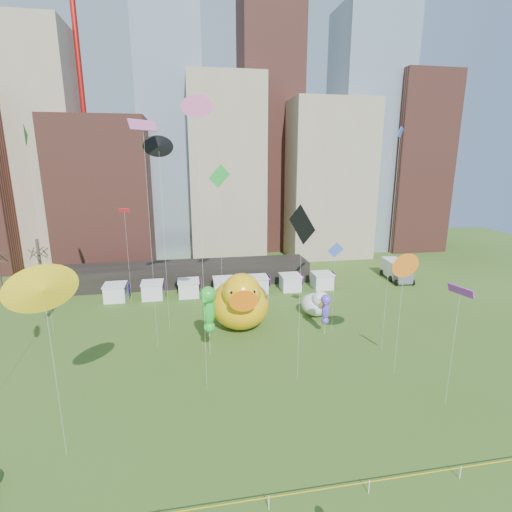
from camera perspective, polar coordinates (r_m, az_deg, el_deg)
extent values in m
plane|color=#3A5A1C|center=(25.85, 1.90, -33.38)|extent=(160.00, 160.00, 0.00)
cube|color=gray|center=(83.29, -29.50, 13.71)|extent=(14.00, 12.00, 42.00)
cube|color=brown|center=(74.65, -21.42, 8.52)|extent=(16.00, 14.00, 26.00)
cube|color=#8C9EB2|center=(81.51, -12.48, 19.76)|extent=(12.00, 12.00, 55.00)
cube|color=gray|center=(77.46, -4.57, 12.57)|extent=(14.00, 14.00, 34.00)
cube|color=brown|center=(86.23, 2.00, 24.10)|extent=(12.00, 12.00, 68.00)
cube|color=gray|center=(80.13, 10.26, 11.01)|extent=(16.00, 14.00, 30.00)
cube|color=#8C9EB2|center=(87.76, 15.99, 16.84)|extent=(14.00, 12.00, 48.00)
cube|color=brown|center=(90.68, 22.11, 12.46)|extent=(12.00, 12.00, 36.00)
cylinder|color=red|center=(85.19, -24.92, 25.78)|extent=(1.00, 1.00, 76.00)
cylinder|color=red|center=(89.83, 13.49, 25.95)|extent=(1.00, 1.00, 76.00)
cube|color=black|center=(61.57, -10.02, -2.56)|extent=(38.00, 6.00, 3.20)
cube|color=white|center=(56.92, -20.09, -5.15)|extent=(2.80, 2.80, 2.20)
cube|color=red|center=(56.47, -18.33, -4.62)|extent=(0.08, 1.40, 1.60)
cube|color=white|center=(56.24, -15.05, -4.99)|extent=(2.80, 2.80, 2.20)
cube|color=red|center=(55.94, -13.25, -4.44)|extent=(0.08, 1.40, 1.60)
cube|color=white|center=(56.00, -9.94, -4.79)|extent=(2.80, 2.80, 2.20)
cube|color=red|center=(55.86, -8.11, -4.22)|extent=(0.08, 1.40, 1.60)
cube|color=white|center=(56.20, -4.82, -4.55)|extent=(2.80, 2.80, 2.20)
cube|color=red|center=(56.23, -3.00, -3.98)|extent=(0.08, 1.40, 1.60)
cube|color=white|center=(56.85, 0.21, -4.28)|extent=(2.80, 2.80, 2.20)
cube|color=red|center=(57.03, 1.99, -3.70)|extent=(0.08, 1.40, 1.60)
cube|color=white|center=(57.92, 5.09, -3.99)|extent=(2.80, 2.80, 2.20)
cube|color=red|center=(58.26, 6.82, -3.41)|extent=(0.08, 1.40, 1.60)
cube|color=white|center=(59.40, 9.76, -3.68)|extent=(2.80, 2.80, 2.20)
cube|color=red|center=(59.87, 11.40, -3.11)|extent=(0.08, 1.40, 1.60)
cylinder|color=#382B21|center=(66.73, -29.35, -0.98)|extent=(0.44, 0.44, 7.50)
cylinder|color=white|center=(25.52, 1.91, -32.70)|extent=(0.06, 0.06, 0.90)
cylinder|color=white|center=(27.07, 16.39, -29.97)|extent=(0.06, 0.06, 0.90)
cylinder|color=white|center=(29.77, 28.02, -26.45)|extent=(0.06, 0.06, 0.90)
cube|color=#E8B40B|center=(25.26, 1.91, -32.15)|extent=(50.00, 0.02, 0.07)
ellipsoid|color=#FFB70D|center=(45.02, -2.38, -7.06)|extent=(7.21, 8.32, 5.59)
ellipsoid|color=#FFB70D|center=(47.95, -2.68, -5.89)|extent=(1.93, 1.54, 2.27)
sphere|color=#FFB70D|center=(41.90, -2.13, -5.42)|extent=(4.44, 4.44, 4.20)
cone|color=orange|center=(40.27, -1.91, -6.45)|extent=(2.42, 2.02, 2.31)
sphere|color=white|center=(40.55, -3.63, -5.27)|extent=(0.76, 0.76, 0.76)
sphere|color=white|center=(40.74, -0.37, -5.15)|extent=(0.76, 0.76, 0.76)
sphere|color=black|center=(40.21, -3.60, -5.44)|extent=(0.38, 0.38, 0.38)
sphere|color=black|center=(40.40, -0.31, -5.32)|extent=(0.38, 0.38, 0.38)
ellipsoid|color=white|center=(49.13, 8.77, -7.14)|extent=(4.03, 4.48, 2.75)
ellipsoid|color=white|center=(50.38, 7.90, -6.64)|extent=(1.03, 0.87, 1.12)
sphere|color=white|center=(47.75, 9.56, -6.38)|extent=(2.43, 2.43, 2.07)
cone|color=orange|center=(47.07, 10.11, -6.80)|extent=(1.30, 1.13, 1.14)
sphere|color=white|center=(46.92, 9.33, -6.39)|extent=(0.37, 0.37, 0.37)
sphere|color=white|center=(47.48, 10.52, -6.19)|extent=(0.37, 0.37, 0.37)
sphere|color=black|center=(46.78, 9.44, -6.46)|extent=(0.19, 0.19, 0.19)
sphere|color=black|center=(47.35, 10.64, -6.26)|extent=(0.19, 0.19, 0.19)
cylinder|color=silver|center=(39.10, -6.89, -11.22)|extent=(0.03, 0.03, 4.76)
ellipsoid|color=green|center=(38.15, -6.99, -7.99)|extent=(1.49, 1.35, 3.13)
sphere|color=green|center=(37.41, -7.06, -5.70)|extent=(2.02, 2.02, 1.60)
cone|color=green|center=(36.77, -6.99, -6.19)|extent=(0.85, 1.12, 0.56)
sphere|color=green|center=(38.90, -6.92, -10.42)|extent=(1.12, 1.12, 1.12)
cylinder|color=silver|center=(44.13, 10.18, -9.60)|extent=(0.03, 0.03, 2.93)
ellipsoid|color=#5B45CF|center=(43.56, 10.27, -7.83)|extent=(1.10, 1.00, 2.30)
sphere|color=#5B45CF|center=(42.99, 10.41, -6.38)|extent=(1.50, 1.50, 1.17)
cone|color=#5B45CF|center=(42.55, 10.65, -6.70)|extent=(0.64, 0.83, 0.41)
sphere|color=#5B45CF|center=(44.11, 10.17, -9.40)|extent=(0.82, 0.82, 0.82)
cube|color=silver|center=(67.33, 19.78, -1.70)|extent=(3.06, 5.56, 2.67)
cube|color=#595960|center=(64.51, 20.97, -2.98)|extent=(2.63, 2.15, 1.71)
cylinder|color=black|center=(65.43, 19.31, -3.18)|extent=(0.36, 0.98, 0.96)
cylinder|color=black|center=(66.55, 21.41, -3.08)|extent=(0.36, 0.98, 0.96)
cylinder|color=black|center=(68.61, 18.11, -2.30)|extent=(0.36, 0.98, 0.96)
cylinder|color=black|center=(69.68, 20.13, -2.22)|extent=(0.36, 0.98, 0.96)
cylinder|color=silver|center=(30.15, -7.93, -0.84)|extent=(0.02, 0.02, 22.67)
cone|color=pink|center=(29.37, -8.73, 21.06)|extent=(1.55, 0.64, 1.56)
cylinder|color=silver|center=(41.66, -13.38, 1.41)|extent=(0.02, 0.02, 20.31)
cone|color=black|center=(40.72, -14.22, 15.49)|extent=(2.04, 1.03, 2.10)
cylinder|color=silver|center=(47.22, -29.25, 2.13)|extent=(0.02, 0.02, 21.41)
cone|color=green|center=(46.54, -30.88, 15.11)|extent=(0.98, 2.20, 2.23)
cylinder|color=silver|center=(39.22, 19.26, 1.05)|extent=(0.02, 0.02, 21.42)
cube|color=blue|center=(38.40, 20.61, 16.81)|extent=(1.77, 2.35, 0.80)
cylinder|color=silver|center=(36.67, 20.41, -9.07)|extent=(0.02, 0.02, 10.33)
cone|color=orange|center=(35.04, 21.13, -1.27)|extent=(2.07, 0.82, 2.08)
cylinder|color=silver|center=(34.24, 27.12, -12.17)|extent=(0.02, 0.02, 9.57)
cube|color=purple|center=(32.54, 28.06, -4.54)|extent=(0.83, 2.17, 0.67)
cylinder|color=silver|center=(53.14, -18.41, -0.41)|extent=(0.02, 0.02, 12.76)
cube|color=red|center=(51.99, -18.95, 6.41)|extent=(1.58, 1.14, 0.53)
cylinder|color=silver|center=(38.84, -15.30, 1.70)|extent=(0.02, 0.02, 22.06)
cube|color=pink|center=(38.12, -16.43, 18.10)|extent=(2.43, 2.56, 0.95)
cylinder|color=silver|center=(33.26, 6.46, -7.27)|extent=(0.02, 0.02, 13.94)
cube|color=black|center=(31.40, 6.81, 4.65)|extent=(1.33, 2.99, 3.25)
cylinder|color=silver|center=(45.22, -5.18, 0.73)|extent=(0.02, 0.02, 17.24)
cube|color=green|center=(44.04, -5.44, 11.70)|extent=(2.47, 0.92, 2.61)
cylinder|color=silver|center=(28.25, -27.56, -15.58)|extent=(0.02, 0.02, 11.61)
cone|color=yellow|center=(26.04, -29.01, -4.32)|extent=(2.54, 2.06, 2.92)
cylinder|color=silver|center=(44.17, 11.41, -5.10)|extent=(0.02, 0.02, 9.44)
cube|color=blue|center=(42.87, 11.71, 0.87)|extent=(1.70, 0.46, 1.75)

